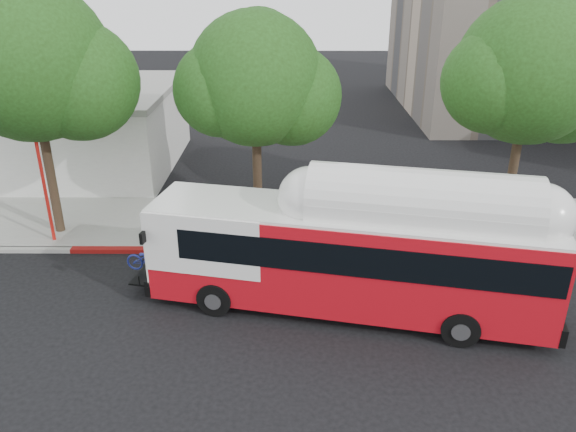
# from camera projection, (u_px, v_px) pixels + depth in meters

# --- Properties ---
(ground) EXTENTS (120.00, 120.00, 0.00)m
(ground) POSITION_uv_depth(u_px,v_px,m) (280.00, 310.00, 17.71)
(ground) COLOR black
(ground) RESTS_ON ground
(sidewalk) EXTENTS (60.00, 5.00, 0.15)m
(sidewalk) POSITION_uv_depth(u_px,v_px,m) (283.00, 222.00, 23.61)
(sidewalk) COLOR gray
(sidewalk) RESTS_ON ground
(curb_strip) EXTENTS (60.00, 0.30, 0.15)m
(curb_strip) POSITION_uv_depth(u_px,v_px,m) (282.00, 250.00, 21.24)
(curb_strip) COLOR gray
(curb_strip) RESTS_ON ground
(red_curb_segment) EXTENTS (10.00, 0.32, 0.16)m
(red_curb_segment) POSITION_uv_depth(u_px,v_px,m) (203.00, 250.00, 21.25)
(red_curb_segment) COLOR maroon
(red_curb_segment) RESTS_ON ground
(street_tree_left) EXTENTS (6.67, 5.80, 9.74)m
(street_tree_left) POSITION_uv_depth(u_px,v_px,m) (45.00, 67.00, 20.15)
(street_tree_left) COLOR #2D2116
(street_tree_left) RESTS_ON ground
(street_tree_mid) EXTENTS (5.75, 5.00, 8.62)m
(street_tree_mid) POSITION_uv_depth(u_px,v_px,m) (266.00, 84.00, 20.84)
(street_tree_mid) COLOR #2D2116
(street_tree_mid) RESTS_ON ground
(street_tree_right) EXTENTS (6.21, 5.40, 9.18)m
(street_tree_right) POSITION_uv_depth(u_px,v_px,m) (540.00, 76.00, 20.47)
(street_tree_right) COLOR #2D2116
(street_tree_right) RESTS_ON ground
(low_commercial_bldg) EXTENTS (16.20, 10.20, 4.25)m
(low_commercial_bldg) POSITION_uv_depth(u_px,v_px,m) (21.00, 127.00, 29.70)
(low_commercial_bldg) COLOR silver
(low_commercial_bldg) RESTS_ON ground
(transit_bus) EXTENTS (13.14, 5.04, 3.83)m
(transit_bus) POSITION_uv_depth(u_px,v_px,m) (350.00, 258.00, 17.06)
(transit_bus) COLOR red
(transit_bus) RESTS_ON ground
(signal_pole) EXTENTS (0.13, 0.43, 4.59)m
(signal_pole) POSITION_uv_depth(u_px,v_px,m) (45.00, 187.00, 21.03)
(signal_pole) COLOR red
(signal_pole) RESTS_ON ground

